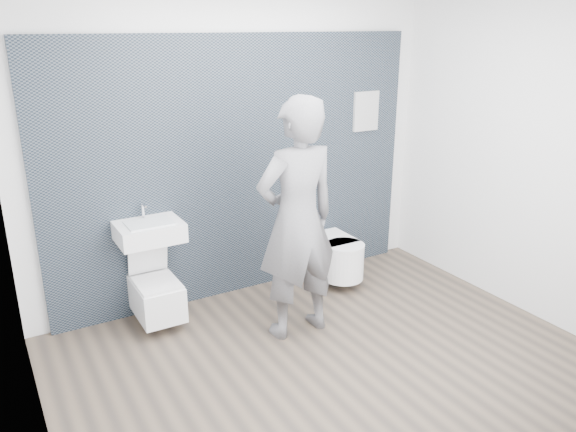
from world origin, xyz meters
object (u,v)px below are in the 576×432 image
toilet_square (157,296)px  toilet_rounded (336,257)px  washbasin (149,231)px  visitor (297,220)px

toilet_square → toilet_rounded: 1.80m
toilet_square → washbasin: bearing=90.0°
washbasin → toilet_square: (0.00, -0.06, -0.57)m
toilet_rounded → visitor: (-0.82, -0.60, 0.71)m
washbasin → visitor: visitor is taller
toilet_square → visitor: visitor is taller
toilet_square → toilet_rounded: size_ratio=1.04×
washbasin → toilet_square: washbasin is taller
toilet_square → toilet_rounded: (1.80, -0.09, 0.01)m
washbasin → toilet_rounded: bearing=-4.5°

